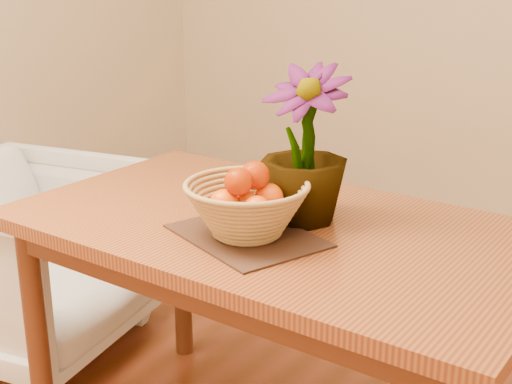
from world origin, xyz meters
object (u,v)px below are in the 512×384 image
Objects in this scene: table at (276,253)px; armchair at (29,250)px; wicker_basket at (247,211)px; potted_plant at (304,145)px.

armchair reaches higher than table.
potted_plant reaches higher than wicker_basket.
potted_plant is (0.05, 0.05, 0.29)m from table.
table is at bearing -139.10° from potted_plant.
potted_plant is 0.53× the size of armchair.
wicker_basket is 1.21m from armchair.
armchair is (-1.17, -0.01, -0.57)m from potted_plant.
wicker_basket is at bearing -110.92° from armchair.
armchair is (-1.12, 0.04, -0.28)m from table.
wicker_basket reaches higher than armchair.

